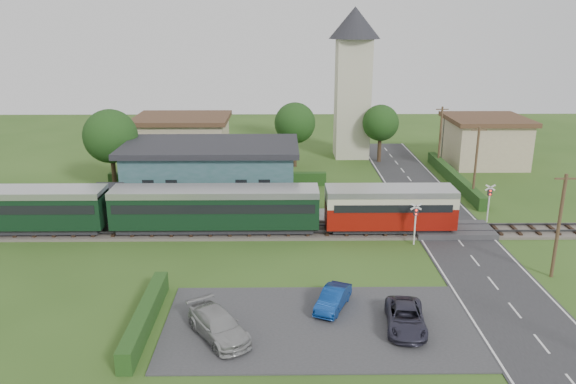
{
  "coord_description": "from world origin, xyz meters",
  "views": [
    {
      "loc": [
        -3.49,
        -39.37,
        16.2
      ],
      "look_at": [
        -2.99,
        4.0,
        2.8
      ],
      "focal_mm": 35.0,
      "sensor_mm": 36.0,
      "label": 1
    }
  ],
  "objects_px": {
    "train": "(175,208)",
    "house_west": "(183,139)",
    "equipment_hut": "(108,200)",
    "car_park_silver": "(218,325)",
    "crossing_signal_near": "(416,218)",
    "car_on_road": "(421,192)",
    "car_park_dark": "(406,318)",
    "car_park_blue": "(333,299)",
    "crossing_signal_far": "(489,198)",
    "pedestrian_near": "(268,208)",
    "house_east": "(485,140)",
    "station_building": "(212,171)",
    "church_tower": "(353,72)",
    "pedestrian_far": "(129,206)"
  },
  "relations": [
    {
      "from": "church_tower",
      "to": "car_park_silver",
      "type": "distance_m",
      "value": 43.89
    },
    {
      "from": "crossing_signal_near",
      "to": "crossing_signal_far",
      "type": "relative_size",
      "value": 1.0
    },
    {
      "from": "house_west",
      "to": "car_park_dark",
      "type": "xyz_separation_m",
      "value": [
        18.2,
        -37.41,
        -2.1
      ]
    },
    {
      "from": "house_west",
      "to": "car_park_silver",
      "type": "distance_m",
      "value": 39.09
    },
    {
      "from": "church_tower",
      "to": "car_park_silver",
      "type": "bearing_deg",
      "value": -106.07
    },
    {
      "from": "train",
      "to": "car_park_dark",
      "type": "bearing_deg",
      "value": -43.76
    },
    {
      "from": "train",
      "to": "house_west",
      "type": "height_order",
      "value": "house_west"
    },
    {
      "from": "equipment_hut",
      "to": "car_park_dark",
      "type": "distance_m",
      "value": 27.58
    },
    {
      "from": "train",
      "to": "pedestrian_near",
      "type": "distance_m",
      "value": 7.66
    },
    {
      "from": "car_park_blue",
      "to": "car_park_silver",
      "type": "height_order",
      "value": "car_park_silver"
    },
    {
      "from": "pedestrian_far",
      "to": "car_park_blue",
      "type": "bearing_deg",
      "value": -125.31
    },
    {
      "from": "car_on_road",
      "to": "pedestrian_near",
      "type": "xyz_separation_m",
      "value": [
        -14.29,
        -6.5,
        0.65
      ]
    },
    {
      "from": "car_park_dark",
      "to": "pedestrian_near",
      "type": "xyz_separation_m",
      "value": [
        -7.88,
        16.94,
        0.55
      ]
    },
    {
      "from": "crossing_signal_far",
      "to": "car_park_silver",
      "type": "distance_m",
      "value": 27.01
    },
    {
      "from": "equipment_hut",
      "to": "crossing_signal_near",
      "type": "height_order",
      "value": "crossing_signal_near"
    },
    {
      "from": "car_park_blue",
      "to": "equipment_hut",
      "type": "bearing_deg",
      "value": 161.82
    },
    {
      "from": "crossing_signal_near",
      "to": "car_park_dark",
      "type": "relative_size",
      "value": 0.74
    },
    {
      "from": "crossing_signal_far",
      "to": "car_on_road",
      "type": "distance_m",
      "value": 7.89
    },
    {
      "from": "equipment_hut",
      "to": "car_park_silver",
      "type": "distance_m",
      "value": 21.51
    },
    {
      "from": "train",
      "to": "house_west",
      "type": "distance_m",
      "value": 23.22
    },
    {
      "from": "car_on_road",
      "to": "car_park_silver",
      "type": "relative_size",
      "value": 0.67
    },
    {
      "from": "equipment_hut",
      "to": "crossing_signal_far",
      "type": "distance_m",
      "value": 31.61
    },
    {
      "from": "station_building",
      "to": "crossing_signal_far",
      "type": "distance_m",
      "value": 24.51
    },
    {
      "from": "car_park_blue",
      "to": "car_park_dark",
      "type": "distance_m",
      "value": 4.38
    },
    {
      "from": "equipment_hut",
      "to": "car_park_dark",
      "type": "relative_size",
      "value": 0.58
    },
    {
      "from": "car_park_silver",
      "to": "car_park_dark",
      "type": "xyz_separation_m",
      "value": [
        10.07,
        0.77,
        -0.07
      ]
    },
    {
      "from": "house_east",
      "to": "train",
      "type": "bearing_deg",
      "value": -145.36
    },
    {
      "from": "crossing_signal_near",
      "to": "car_on_road",
      "type": "height_order",
      "value": "crossing_signal_near"
    },
    {
      "from": "train",
      "to": "car_on_road",
      "type": "distance_m",
      "value": 23.34
    },
    {
      "from": "station_building",
      "to": "church_tower",
      "type": "bearing_deg",
      "value": 48.59
    },
    {
      "from": "station_building",
      "to": "crossing_signal_near",
      "type": "distance_m",
      "value": 19.98
    },
    {
      "from": "crossing_signal_near",
      "to": "crossing_signal_far",
      "type": "bearing_deg",
      "value": 33.69
    },
    {
      "from": "church_tower",
      "to": "station_building",
      "type": "bearing_deg",
      "value": -131.41
    },
    {
      "from": "church_tower",
      "to": "house_west",
      "type": "xyz_separation_m",
      "value": [
        -20.0,
        -3.0,
        -7.43
      ]
    },
    {
      "from": "car_on_road",
      "to": "pedestrian_far",
      "type": "bearing_deg",
      "value": 80.39
    },
    {
      "from": "train",
      "to": "house_east",
      "type": "bearing_deg",
      "value": 34.64
    },
    {
      "from": "train",
      "to": "pedestrian_far",
      "type": "height_order",
      "value": "train"
    },
    {
      "from": "car_park_silver",
      "to": "house_east",
      "type": "bearing_deg",
      "value": 21.51
    },
    {
      "from": "car_park_silver",
      "to": "station_building",
      "type": "bearing_deg",
      "value": 64.75
    },
    {
      "from": "station_building",
      "to": "house_east",
      "type": "xyz_separation_m",
      "value": [
        30.0,
        13.01,
        0.1
      ]
    },
    {
      "from": "station_building",
      "to": "car_park_dark",
      "type": "height_order",
      "value": "station_building"
    },
    {
      "from": "car_park_silver",
      "to": "crossing_signal_near",
      "type": "bearing_deg",
      "value": 11.28
    },
    {
      "from": "house_west",
      "to": "car_park_blue",
      "type": "height_order",
      "value": "house_west"
    },
    {
      "from": "house_west",
      "to": "equipment_hut",
      "type": "bearing_deg",
      "value": -98.62
    },
    {
      "from": "car_park_silver",
      "to": "equipment_hut",
      "type": "bearing_deg",
      "value": 88.57
    },
    {
      "from": "house_east",
      "to": "crossing_signal_far",
      "type": "distance_m",
      "value": 20.64
    },
    {
      "from": "car_park_silver",
      "to": "crossing_signal_far",
      "type": "bearing_deg",
      "value": 8.01
    },
    {
      "from": "equipment_hut",
      "to": "church_tower",
      "type": "xyz_separation_m",
      "value": [
        23.0,
        22.8,
        8.48
      ]
    },
    {
      "from": "church_tower",
      "to": "crossing_signal_near",
      "type": "distance_m",
      "value": 29.57
    },
    {
      "from": "station_building",
      "to": "car_park_silver",
      "type": "relative_size",
      "value": 3.39
    }
  ]
}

